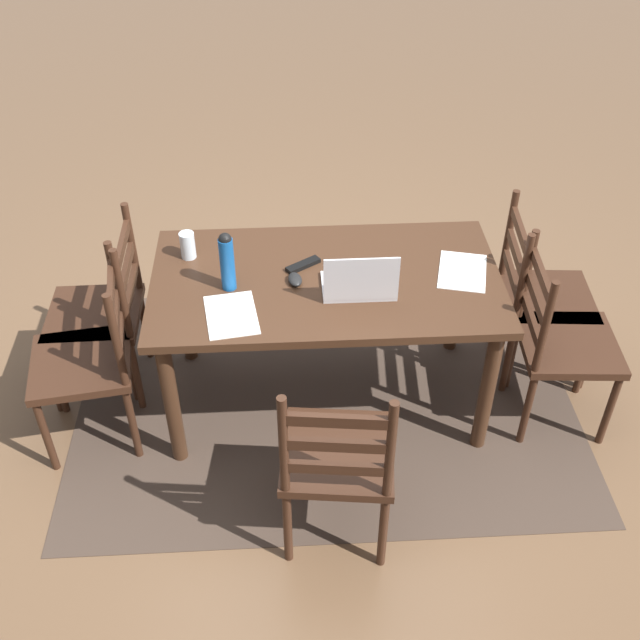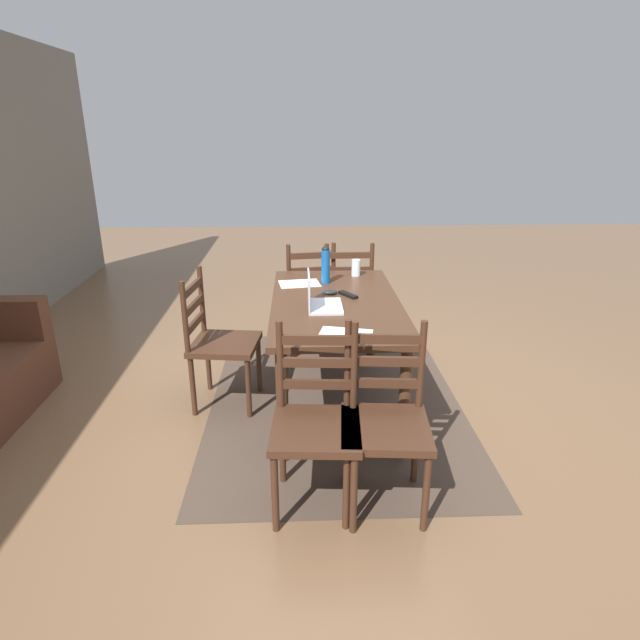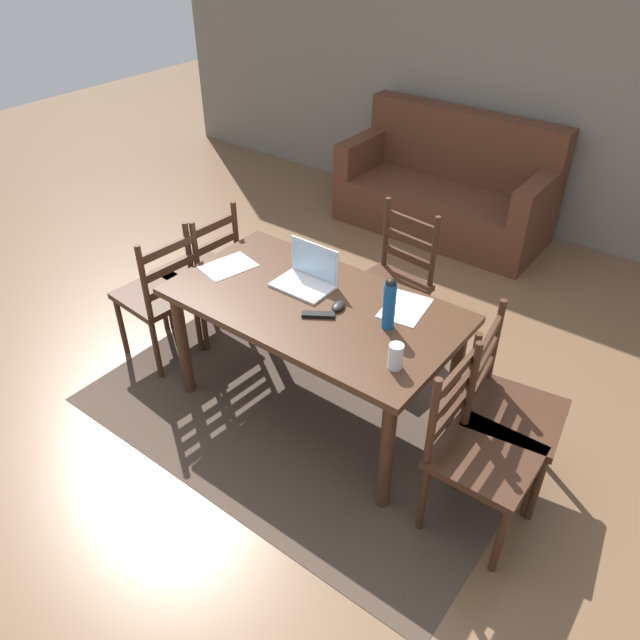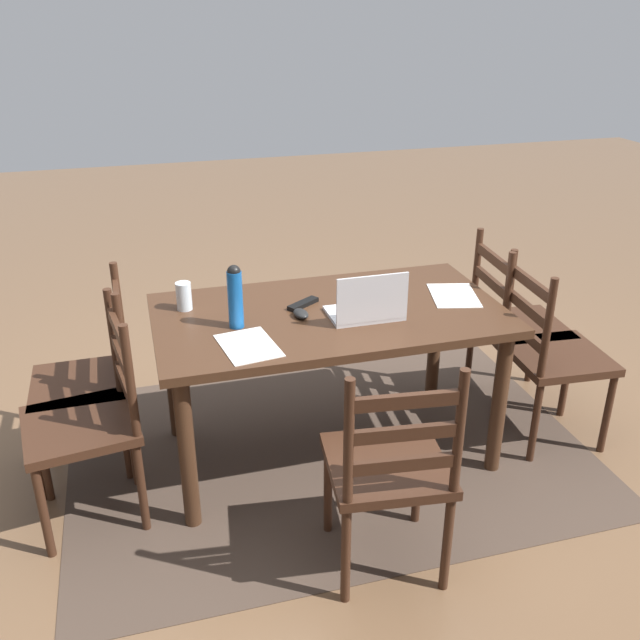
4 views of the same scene
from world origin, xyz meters
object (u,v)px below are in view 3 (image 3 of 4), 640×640
chair_far_head (391,284)px  water_bottle (389,303)px  dining_table (314,317)px  computer_mouse (338,306)px  chair_right_near (478,452)px  chair_left_near (161,295)px  laptop (308,275)px  chair_left_far (201,272)px  drinking_glass (396,356)px  tv_remote (318,315)px  couch (447,190)px  chair_right_far (508,410)px

chair_far_head → water_bottle: bearing=-60.5°
dining_table → computer_mouse: 0.18m
chair_right_near → computer_mouse: chair_right_near is taller
dining_table → chair_left_near: 1.11m
chair_right_near → water_bottle: (-0.64, 0.22, 0.44)m
laptop → computer_mouse: 0.30m
water_bottle → computer_mouse: water_bottle is taller
chair_left_near → chair_left_far: bearing=90.0°
chair_right_near → chair_left_near: (-2.15, -0.00, 0.00)m
laptop → drinking_glass: size_ratio=2.49×
water_bottle → tv_remote: size_ratio=1.66×
chair_left_far → water_bottle: (1.51, -0.12, 0.44)m
laptop → computer_mouse: size_ratio=3.20×
chair_left_near → laptop: size_ratio=2.97×
couch → computer_mouse: 2.66m
chair_right_near → tv_remote: bearing=175.2°
chair_right_far → chair_far_head: (-1.07, 0.64, 0.00)m
dining_table → laptop: bearing=137.4°
computer_mouse → laptop: bearing=152.0°
chair_left_near → couch: 2.81m
chair_left_far → couch: 2.47m
dining_table → drinking_glass: 0.68m
dining_table → laptop: size_ratio=4.91×
water_bottle → laptop: bearing=172.3°
dining_table → water_bottle: 0.50m
chair_right_near → tv_remote: size_ratio=5.59×
laptop → dining_table: bearing=-42.6°
dining_table → water_bottle: bearing=6.4°
laptop → chair_left_near: bearing=-162.3°
couch → laptop: size_ratio=5.62×
dining_table → computer_mouse: bearing=11.4°
water_bottle → computer_mouse: (-0.29, -0.02, -0.13)m
dining_table → chair_left_far: chair_left_far is taller
laptop → drinking_glass: (0.76, -0.33, 0.01)m
dining_table → chair_left_near: bearing=-170.7°
chair_right_far → tv_remote: 1.05m
chair_left_near → computer_mouse: 1.27m
dining_table → chair_far_head: size_ratio=1.66×
couch → computer_mouse: couch is taller
chair_right_near → chair_left_far: bearing=170.9°
water_bottle → drinking_glass: water_bottle is taller
couch → laptop: (0.37, -2.44, 0.46)m
chair_left_far → couch: size_ratio=0.53×
couch → drinking_glass: (1.14, -2.77, 0.46)m
chair_left_far → chair_left_near: 0.35m
drinking_glass → tv_remote: (-0.53, 0.11, -0.05)m
dining_table → tv_remote: 0.17m
drinking_glass → water_bottle: bearing=128.2°
chair_far_head → computer_mouse: size_ratio=9.50×
chair_right_near → dining_table: bearing=170.9°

